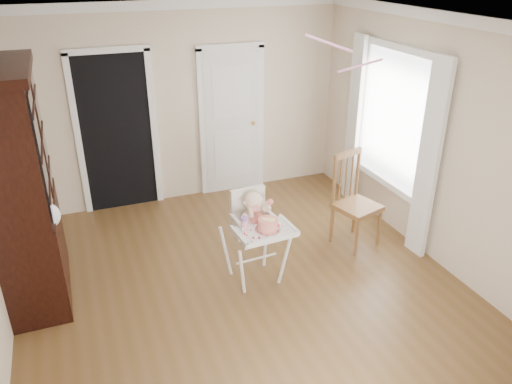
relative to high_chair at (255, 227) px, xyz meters
name	(u,v)px	position (x,y,z in m)	size (l,w,h in m)	color
floor	(246,291)	(-0.17, -0.19, -0.64)	(5.00, 5.00, 0.00)	brown
ceiling	(243,23)	(-0.17, -0.19, 2.06)	(5.00, 5.00, 0.00)	white
wall_back	(182,105)	(-0.17, 2.31, 0.71)	(4.50, 4.50, 0.00)	beige
wall_right	(440,144)	(2.08, -0.19, 0.71)	(5.00, 5.00, 0.00)	beige
crown_molding	(243,31)	(-0.17, -0.19, 2.00)	(4.50, 5.00, 0.12)	white
doorway	(116,130)	(-1.07, 2.30, 0.47)	(1.06, 0.05, 2.22)	black
closet_door	(232,123)	(0.53, 2.29, 0.38)	(0.96, 0.09, 2.13)	white
window_right	(390,128)	(2.01, 0.61, 0.64)	(0.13, 1.84, 2.30)	white
high_chair	(255,227)	(0.00, 0.00, 0.00)	(0.64, 0.77, 1.04)	white
baby	(254,213)	(0.00, 0.03, 0.15)	(0.31, 0.23, 0.46)	beige
cake	(268,225)	(0.05, -0.23, 0.14)	(0.26, 0.26, 0.12)	silver
sippy_cup	(244,223)	(-0.17, -0.15, 0.16)	(0.07, 0.07, 0.18)	pink
china_cabinet	(21,189)	(-2.16, 0.61, 0.54)	(0.62, 1.40, 2.36)	black
dining_chair	(355,203)	(1.39, 0.29, -0.11)	(0.58, 0.58, 1.14)	brown
streamer	(329,43)	(0.86, 0.22, 1.78)	(0.03, 0.50, 0.02)	#FF93C7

